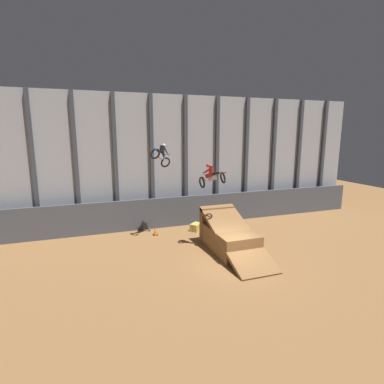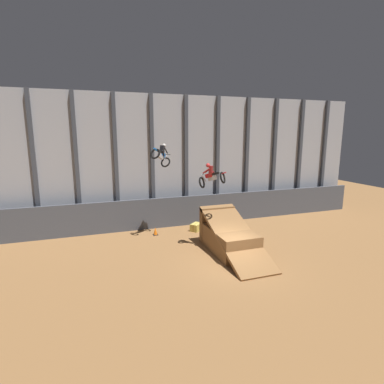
{
  "view_description": "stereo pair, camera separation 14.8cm",
  "coord_description": "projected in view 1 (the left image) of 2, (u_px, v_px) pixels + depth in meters",
  "views": [
    {
      "loc": [
        -7.55,
        -14.16,
        7.28
      ],
      "look_at": [
        -0.97,
        4.56,
        3.38
      ],
      "focal_mm": 28.0,
      "sensor_mm": 36.0,
      "label": 1
    },
    {
      "loc": [
        -7.41,
        -14.21,
        7.28
      ],
      "look_at": [
        -0.97,
        4.56,
        3.38
      ],
      "focal_mm": 28.0,
      "sensor_mm": 36.0,
      "label": 2
    }
  ],
  "objects": [
    {
      "name": "hay_bale_trackside",
      "position": [
        196.0,
        227.0,
        22.72
      ],
      "size": [
        1.07,
        1.04,
        0.57
      ],
      "rotation": [
        0.0,
        0.0,
        0.71
      ],
      "color": "#CCB751",
      "rests_on": "ground_plane"
    },
    {
      "name": "rider_bike_left_air",
      "position": [
        161.0,
        155.0,
        20.07
      ],
      "size": [
        1.71,
        1.69,
        1.67
      ],
      "rotation": [
        -0.49,
        0.0,
        -0.8
      ],
      "color": "black"
    },
    {
      "name": "dirt_ramp",
      "position": [
        228.0,
        237.0,
        18.91
      ],
      "size": [
        2.4,
        6.07,
        2.57
      ],
      "color": "brown",
      "rests_on": "ground_plane"
    },
    {
      "name": "rider_bike_right_air",
      "position": [
        212.0,
        176.0,
        18.31
      ],
      "size": [
        1.71,
        1.65,
        1.62
      ],
      "rotation": [
        -0.28,
        0.0,
        0.83
      ],
      "color": "black"
    },
    {
      "name": "lower_barrier",
      "position": [
        190.0,
        210.0,
        24.07
      ],
      "size": [
        31.36,
        0.2,
        2.36
      ],
      "color": "#474C56",
      "rests_on": "ground_plane"
    },
    {
      "name": "traffic_cone_near_ramp",
      "position": [
        155.0,
        231.0,
        21.75
      ],
      "size": [
        0.36,
        0.36,
        0.58
      ],
      "color": "black",
      "rests_on": "ground_plane"
    },
    {
      "name": "arena_back_wall",
      "position": [
        185.0,
        160.0,
        24.35
      ],
      "size": [
        32.0,
        0.4,
        10.25
      ],
      "color": "#A3A8B2",
      "rests_on": "ground_plane"
    },
    {
      "name": "ground_plane",
      "position": [
        235.0,
        264.0,
        16.97
      ],
      "size": [
        60.0,
        60.0,
        0.0
      ],
      "primitive_type": "plane",
      "color": "olive"
    }
  ]
}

